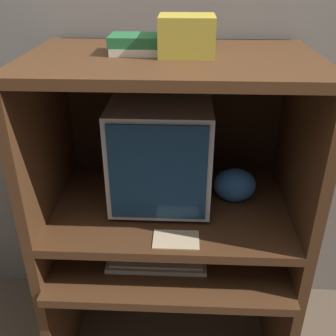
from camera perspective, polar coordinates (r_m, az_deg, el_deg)
wall_back at (r=1.81m, az=1.00°, el=15.02°), size 6.00×0.06×2.60m
desk_base at (r=1.87m, az=0.34°, el=-16.56°), size 1.03×0.69×0.61m
desk_monitor_shelf at (r=1.67m, az=0.44°, el=-6.42°), size 1.03×0.64×0.19m
hutch_upper at (r=1.50m, az=0.56°, el=8.81°), size 1.03×0.64×0.61m
crt_monitor at (r=1.59m, az=-0.99°, el=2.64°), size 0.39×0.43×0.43m
keyboard at (r=1.65m, az=-1.64°, el=-13.24°), size 0.40×0.15×0.03m
mouse at (r=1.66m, az=7.27°, el=-13.03°), size 0.06×0.04×0.03m
snack_bag at (r=1.66m, az=9.68°, el=-2.46°), size 0.17×0.13×0.14m
book_stack at (r=1.44m, az=-4.05°, el=17.51°), size 0.21×0.15×0.06m
paper_card at (r=1.46m, az=1.17°, el=-10.33°), size 0.17×0.11×0.00m
storage_box at (r=1.39m, az=2.72°, el=18.64°), size 0.19×0.16×0.13m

